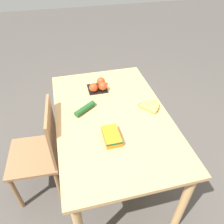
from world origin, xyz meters
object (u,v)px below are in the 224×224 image
Objects in this scene: chair at (41,152)px; banana_bunch at (148,106)px; cucumber_near at (85,109)px; carrot_bag at (111,136)px; tomato_pack at (99,86)px.

chair reaches higher than banana_bunch.
chair is 0.52m from cucumber_near.
banana_bunch is 0.45m from carrot_bag.
chair reaches higher than cucumber_near.
banana_bunch is 0.48m from tomato_pack.
carrot_bag is at bearing 177.01° from tomato_pack.
carrot_bag is at bearing 125.00° from banana_bunch.
banana_bunch is 0.97× the size of tomato_pack.
banana_bunch is 0.89× the size of carrot_bag.
banana_bunch is (-0.01, -0.89, 0.32)m from chair.
chair is 4.93× the size of cucumber_near.
cucumber_near is (0.08, 0.50, 0.00)m from banana_bunch.
tomato_pack is at bearing 44.10° from banana_bunch.
banana_bunch is at bearing -135.90° from tomato_pack.
tomato_pack reaches higher than carrot_bag.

